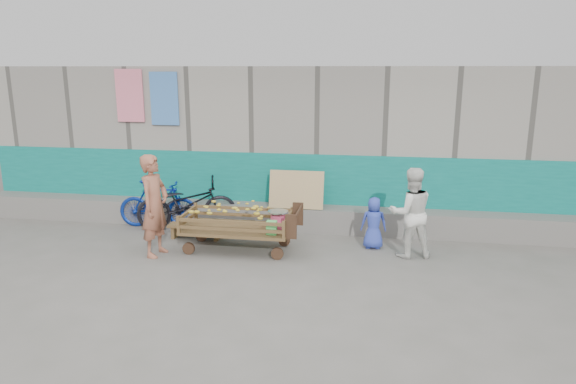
% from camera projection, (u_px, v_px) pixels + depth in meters
% --- Properties ---
extents(ground, '(80.00, 80.00, 0.00)m').
position_uv_depth(ground, '(253.00, 277.00, 7.49)').
color(ground, '#5E5C55').
rests_on(ground, ground).
extents(building_wall, '(12.00, 3.50, 3.00)m').
position_uv_depth(building_wall, '(295.00, 140.00, 11.03)').
color(building_wall, gray).
rests_on(building_wall, ground).
extents(banana_cart, '(1.94, 0.89, 0.83)m').
position_uv_depth(banana_cart, '(235.00, 218.00, 8.46)').
color(banana_cart, '#503C1F').
rests_on(banana_cart, ground).
extents(bench, '(0.99, 0.30, 0.25)m').
position_uv_depth(bench, '(196.00, 228.00, 9.15)').
color(bench, '#503C1F').
rests_on(bench, ground).
extents(vendor_man, '(0.48, 0.66, 1.66)m').
position_uv_depth(vendor_man, '(155.00, 206.00, 8.19)').
color(vendor_man, '#9A5A42').
rests_on(vendor_man, ground).
extents(woman, '(0.82, 0.71, 1.46)m').
position_uv_depth(woman, '(411.00, 213.00, 8.15)').
color(woman, white).
rests_on(woman, ground).
extents(child, '(0.45, 0.30, 0.88)m').
position_uv_depth(child, '(374.00, 223.00, 8.59)').
color(child, '#3247BA').
rests_on(child, ground).
extents(bicycle_dark, '(1.96, 1.21, 0.97)m').
position_uv_depth(bicycle_dark, '(187.00, 204.00, 9.62)').
color(bicycle_dark, black).
rests_on(bicycle_dark, ground).
extents(bicycle_blue, '(1.55, 0.56, 0.91)m').
position_uv_depth(bicycle_blue, '(158.00, 204.00, 9.72)').
color(bicycle_blue, navy).
rests_on(bicycle_blue, ground).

